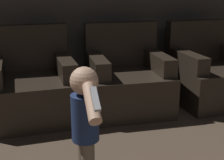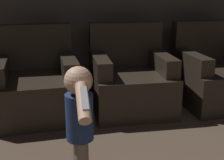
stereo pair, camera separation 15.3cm
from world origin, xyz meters
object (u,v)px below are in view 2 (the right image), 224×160
Objects in this scene: armchair_middle at (131,81)px; armchair_right at (215,76)px; person_toddler at (80,117)px; armchair_left at (36,86)px.

armchair_right is (1.08, -0.00, 0.00)m from armchair_middle.
armchair_right is 1.11× the size of person_toddler.
armchair_left is 1.00× the size of armchair_right.
armchair_left reaches higher than person_toddler.
person_toddler is at bearing -78.59° from armchair_left.
armchair_right is 2.27m from person_toddler.
armchair_left is 1.46m from person_toddler.
person_toddler is at bearing -116.18° from armchair_middle.
armchair_middle is at bearing -3.81° from armchair_left.
person_toddler is (-1.78, -1.40, 0.19)m from armchair_right.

